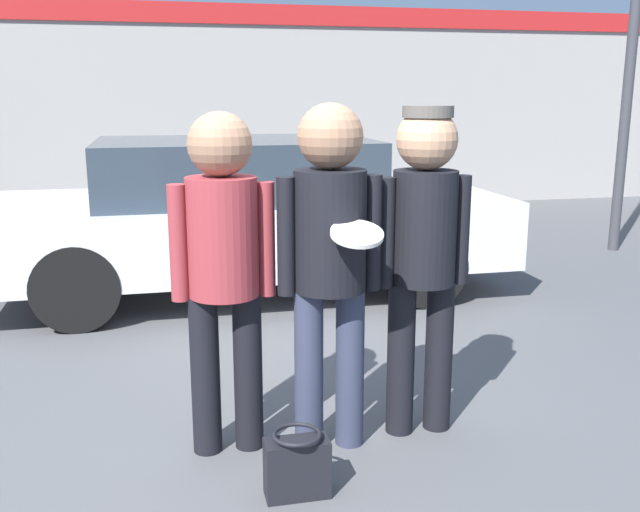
% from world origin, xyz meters
% --- Properties ---
extents(ground_plane, '(56.00, 56.00, 0.00)m').
position_xyz_m(ground_plane, '(0.00, 0.00, 0.00)').
color(ground_plane, '#4C4C4F').
extents(storefront_building, '(24.00, 0.22, 3.15)m').
position_xyz_m(storefront_building, '(0.00, 7.81, 1.60)').
color(storefront_building, gray).
rests_on(storefront_building, ground).
extents(person_left, '(0.52, 0.35, 1.75)m').
position_xyz_m(person_left, '(-0.24, -0.05, 1.05)').
color(person_left, black).
rests_on(person_left, ground).
extents(person_middle_with_frisbee, '(0.53, 0.56, 1.79)m').
position_xyz_m(person_middle_with_frisbee, '(0.29, -0.14, 1.09)').
color(person_middle_with_frisbee, '#2D3347').
rests_on(person_middle_with_frisbee, ground).
extents(person_right, '(0.51, 0.34, 1.77)m').
position_xyz_m(person_right, '(0.81, -0.07, 1.08)').
color(person_right, black).
rests_on(person_right, ground).
extents(parked_car_near, '(4.71, 1.91, 1.43)m').
position_xyz_m(parked_car_near, '(0.23, 3.00, 0.73)').
color(parked_car_near, silver).
rests_on(parked_car_near, ground).
extents(handbag, '(0.30, 0.23, 0.32)m').
position_xyz_m(handbag, '(0.02, -0.58, 0.15)').
color(handbag, black).
rests_on(handbag, ground).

